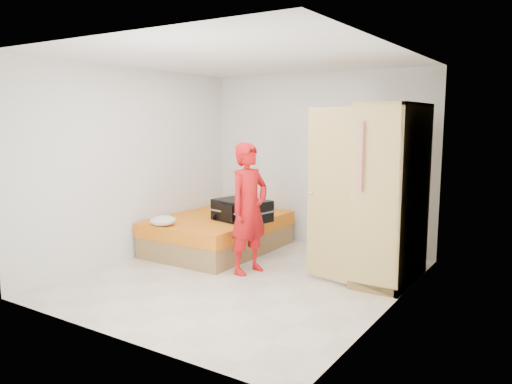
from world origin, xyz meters
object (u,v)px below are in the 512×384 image
Objects in this scene: wardrobe at (387,198)px; round_cushion at (163,221)px; bed at (219,233)px; suitcase at (242,210)px; person at (249,209)px.

round_cushion is (-2.76, -0.86, -0.43)m from wardrobe.
suitcase is (0.45, -0.06, 0.39)m from bed.
wardrobe reaches higher than suitcase.
person reaches higher than bed.
bed is 0.99m from round_cushion.
wardrobe is at bearing 12.57° from suitcase.
wardrobe is (2.50, -0.04, 0.75)m from bed.
suitcase is at bearing -179.32° from wardrobe.
person is (0.97, -0.67, 0.56)m from bed.
person is at bearing 10.80° from round_cushion.
wardrobe is at bearing -0.85° from bed.
person is at bearing -37.22° from suitcase.
bed is 2.61m from wardrobe.
person is at bearing -34.43° from bed.
bed is at bearing 66.66° from person.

